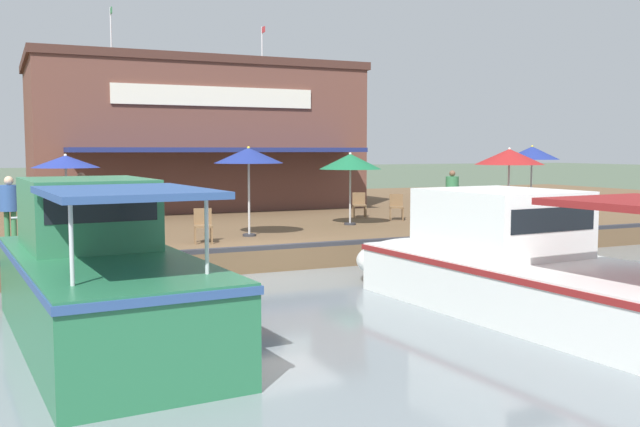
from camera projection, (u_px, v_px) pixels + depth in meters
ground_plane at (276, 275)px, 16.49m from camera, size 220.00×220.00×0.00m
quay_deck at (170, 220)px, 26.44m from camera, size 22.00×56.00×0.60m
quay_edge_fender at (274, 247)px, 16.52m from camera, size 0.20×50.40×0.10m
waterfront_restaurant at (192, 136)px, 29.03m from camera, size 9.13×12.59×7.76m
patio_umbrella_mid_patio_right at (509, 157)px, 21.77m from camera, size 2.11×2.11×2.37m
patio_umbrella_near_quay_edge at (66, 162)px, 18.31m from camera, size 1.71×1.71×2.20m
patio_umbrella_mid_patio_left at (350, 162)px, 21.73m from camera, size 1.91×1.91×2.22m
patio_umbrella_back_row at (249, 156)px, 18.83m from camera, size 1.84×1.84×2.39m
patio_umbrella_far_corner at (532, 153)px, 24.13m from camera, size 1.83×1.83×2.45m
cafe_chair_mid_patio at (359, 204)px, 24.22m from camera, size 0.57×0.57×0.85m
cafe_chair_facing_river at (535, 207)px, 22.82m from camera, size 0.58×0.58×0.85m
cafe_chair_under_first_umbrella at (396, 205)px, 23.39m from camera, size 0.59×0.59×0.85m
cafe_chair_far_corner_seat at (203, 224)px, 17.62m from camera, size 0.52×0.52×0.85m
person_near_entrance at (82, 196)px, 19.35m from camera, size 0.48×0.48×1.68m
person_at_quay_edge at (452, 188)px, 24.70m from camera, size 0.45×0.45×1.59m
person_mid_patio at (10, 202)px, 17.38m from camera, size 0.47×0.47×1.66m
motorboat_fourth_along at (93, 276)px, 11.02m from camera, size 7.47×2.77×2.37m
motorboat_distant_upstream at (516, 269)px, 12.58m from camera, size 9.16×3.36×2.11m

